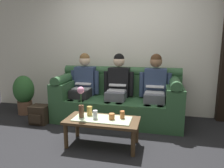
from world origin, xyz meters
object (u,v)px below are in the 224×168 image
(person_left, at_px, (84,83))
(coffee_table, at_px, (102,123))
(cup_far_center, at_px, (95,115))
(backpack_left, at_px, (40,115))
(flower_vase, at_px, (81,101))
(cup_near_right, at_px, (122,115))
(couch, at_px, (118,100))
(person_right, at_px, (155,86))
(cup_near_left, at_px, (112,116))
(cup_far_left, at_px, (90,111))
(potted_plant, at_px, (24,93))
(person_middle, at_px, (118,85))

(person_left, height_order, coffee_table, person_left)
(cup_far_center, distance_m, backpack_left, 1.36)
(flower_vase, relative_size, cup_near_right, 4.19)
(flower_vase, bearing_deg, person_left, 109.44)
(couch, relative_size, person_right, 1.85)
(cup_near_left, height_order, cup_far_left, cup_far_left)
(flower_vase, bearing_deg, potted_plant, 149.43)
(person_right, relative_size, cup_near_right, 11.92)
(person_left, xyz_separation_m, cup_far_left, (0.45, -0.95, -0.21))
(coffee_table, distance_m, cup_far_center, 0.15)
(couch, distance_m, coffee_table, 1.04)
(person_left, relative_size, cup_near_left, 15.19)
(person_right, distance_m, backpack_left, 2.09)
(cup_far_center, xyz_separation_m, cup_far_left, (-0.12, 0.12, 0.01))
(person_left, relative_size, person_middle, 1.00)
(person_left, bearing_deg, cup_far_left, -64.52)
(person_right, relative_size, cup_near_left, 15.19)
(cup_near_right, bearing_deg, flower_vase, -171.02)
(cup_near_left, height_order, potted_plant, potted_plant)
(person_right, distance_m, flower_vase, 1.42)
(person_middle, height_order, cup_near_left, person_middle)
(cup_near_right, distance_m, cup_far_center, 0.37)
(cup_near_right, height_order, cup_far_center, cup_far_center)
(couch, relative_size, cup_far_left, 17.73)
(coffee_table, height_order, cup_far_left, cup_far_left)
(person_middle, bearing_deg, couch, 90.00)
(flower_vase, bearing_deg, cup_near_left, 2.11)
(flower_vase, distance_m, cup_near_right, 0.59)
(couch, distance_m, cup_far_left, 0.98)
(coffee_table, xyz_separation_m, cup_far_center, (-0.09, -0.03, 0.12))
(cup_near_right, distance_m, potted_plant, 2.32)
(person_left, height_order, backpack_left, person_left)
(potted_plant, bearing_deg, couch, 3.44)
(cup_far_center, height_order, potted_plant, potted_plant)
(couch, xyz_separation_m, backpack_left, (-1.30, -0.53, -0.21))
(backpack_left, bearing_deg, flower_vase, -27.86)
(coffee_table, distance_m, backpack_left, 1.41)
(person_right, bearing_deg, flower_vase, -132.09)
(cup_near_right, relative_size, backpack_left, 0.31)
(coffee_table, relative_size, flower_vase, 2.34)
(flower_vase, bearing_deg, person_middle, 74.62)
(person_right, bearing_deg, potted_plant, -177.54)
(person_middle, xyz_separation_m, coffee_table, (0.00, -1.04, -0.33))
(cup_far_center, height_order, backpack_left, cup_far_center)
(couch, distance_m, person_middle, 0.29)
(person_left, relative_size, cup_far_left, 9.59)
(person_middle, relative_size, person_right, 1.00)
(person_middle, bearing_deg, cup_near_right, -74.67)
(coffee_table, relative_size, cup_near_right, 9.78)
(person_left, relative_size, flower_vase, 2.85)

